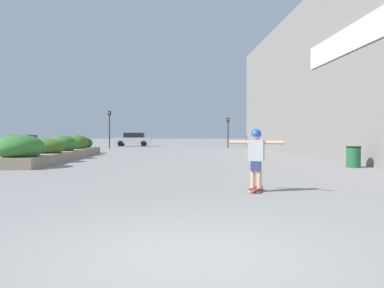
{
  "coord_description": "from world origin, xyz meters",
  "views": [
    {
      "loc": [
        -0.21,
        -4.06,
        1.3
      ],
      "look_at": [
        0.74,
        10.79,
        0.96
      ],
      "focal_mm": 35.0,
      "sensor_mm": 36.0,
      "label": 1
    }
  ],
  "objects_px": {
    "skateboard": "(256,189)",
    "car_center_left": "(23,141)",
    "trash_bin": "(354,157)",
    "traffic_light_left": "(109,123)",
    "car_leftmost": "(133,139)",
    "car_center_right": "(303,140)",
    "skateboarder": "(256,152)",
    "traffic_light_right": "(228,127)"
  },
  "relations": [
    {
      "from": "traffic_light_left",
      "to": "skateboard",
      "type": "bearing_deg",
      "value": -74.93
    },
    {
      "from": "trash_bin",
      "to": "car_center_left",
      "type": "bearing_deg",
      "value": 130.76
    },
    {
      "from": "trash_bin",
      "to": "traffic_light_left",
      "type": "relative_size",
      "value": 0.23
    },
    {
      "from": "traffic_light_right",
      "to": "car_center_right",
      "type": "bearing_deg",
      "value": 32.41
    },
    {
      "from": "skateboarder",
      "to": "car_leftmost",
      "type": "distance_m",
      "value": 37.56
    },
    {
      "from": "car_center_right",
      "to": "traffic_light_right",
      "type": "distance_m",
      "value": 12.37
    },
    {
      "from": "skateboard",
      "to": "traffic_light_right",
      "type": "height_order",
      "value": "traffic_light_right"
    },
    {
      "from": "trash_bin",
      "to": "traffic_light_left",
      "type": "distance_m",
      "value": 26.73
    },
    {
      "from": "skateboard",
      "to": "car_center_left",
      "type": "relative_size",
      "value": 0.17
    },
    {
      "from": "skateboarder",
      "to": "car_center_right",
      "type": "bearing_deg",
      "value": 93.86
    },
    {
      "from": "car_center_left",
      "to": "skateboarder",
      "type": "bearing_deg",
      "value": -151.79
    },
    {
      "from": "car_leftmost",
      "to": "car_center_right",
      "type": "xyz_separation_m",
      "value": [
        20.84,
        -0.36,
        -0.07
      ]
    },
    {
      "from": "car_leftmost",
      "to": "car_center_right",
      "type": "distance_m",
      "value": 20.85
    },
    {
      "from": "car_center_left",
      "to": "traffic_light_left",
      "type": "relative_size",
      "value": 1.12
    },
    {
      "from": "skateboard",
      "to": "car_center_right",
      "type": "bearing_deg",
      "value": 93.86
    },
    {
      "from": "car_leftmost",
      "to": "car_center_right",
      "type": "bearing_deg",
      "value": -90.98
    },
    {
      "from": "traffic_light_left",
      "to": "traffic_light_right",
      "type": "height_order",
      "value": "traffic_light_left"
    },
    {
      "from": "skateboarder",
      "to": "trash_bin",
      "type": "xyz_separation_m",
      "value": [
        5.48,
        6.19,
        -0.48
      ]
    },
    {
      "from": "car_center_right",
      "to": "skateboard",
      "type": "bearing_deg",
      "value": -21.68
    },
    {
      "from": "car_center_left",
      "to": "traffic_light_left",
      "type": "bearing_deg",
      "value": -111.84
    },
    {
      "from": "skateboard",
      "to": "traffic_light_left",
      "type": "bearing_deg",
      "value": 130.61
    },
    {
      "from": "car_center_left",
      "to": "traffic_light_left",
      "type": "distance_m",
      "value": 10.87
    },
    {
      "from": "skateboarder",
      "to": "car_center_left",
      "type": "xyz_separation_m",
      "value": [
        -17.83,
        33.23,
        -0.19
      ]
    },
    {
      "from": "skateboard",
      "to": "traffic_light_left",
      "type": "xyz_separation_m",
      "value": [
        -7.88,
        29.24,
        2.47
      ]
    },
    {
      "from": "skateboarder",
      "to": "car_center_right",
      "type": "relative_size",
      "value": 0.29
    },
    {
      "from": "trash_bin",
      "to": "car_center_right",
      "type": "relative_size",
      "value": 0.18
    },
    {
      "from": "traffic_light_left",
      "to": "traffic_light_right",
      "type": "distance_m",
      "value": 12.11
    },
    {
      "from": "skateboard",
      "to": "car_center_left",
      "type": "distance_m",
      "value": 37.72
    },
    {
      "from": "car_center_right",
      "to": "traffic_light_left",
      "type": "distance_m",
      "value": 23.72
    },
    {
      "from": "car_center_right",
      "to": "traffic_light_right",
      "type": "height_order",
      "value": "traffic_light_right"
    },
    {
      "from": "traffic_light_left",
      "to": "trash_bin",
      "type": "bearing_deg",
      "value": -59.91
    },
    {
      "from": "car_leftmost",
      "to": "car_center_left",
      "type": "xyz_separation_m",
      "value": [
        -11.56,
        -3.8,
        -0.12
      ]
    },
    {
      "from": "skateboard",
      "to": "car_leftmost",
      "type": "xyz_separation_m",
      "value": [
        -6.26,
        37.03,
        0.78
      ]
    },
    {
      "from": "car_leftmost",
      "to": "car_center_left",
      "type": "relative_size",
      "value": 1.04
    },
    {
      "from": "skateboard",
      "to": "car_leftmost",
      "type": "bearing_deg",
      "value": 125.14
    },
    {
      "from": "trash_bin",
      "to": "car_leftmost",
      "type": "distance_m",
      "value": 33.0
    },
    {
      "from": "trash_bin",
      "to": "car_leftmost",
      "type": "bearing_deg",
      "value": 110.85
    },
    {
      "from": "traffic_light_right",
      "to": "car_center_left",
      "type": "bearing_deg",
      "value": 171.87
    },
    {
      "from": "car_leftmost",
      "to": "traffic_light_left",
      "type": "xyz_separation_m",
      "value": [
        -1.61,
        -7.79,
        1.69
      ]
    },
    {
      "from": "trash_bin",
      "to": "traffic_light_left",
      "type": "height_order",
      "value": "traffic_light_left"
    },
    {
      "from": "skateboard",
      "to": "traffic_light_right",
      "type": "xyz_separation_m",
      "value": [
        4.2,
        30.09,
        2.1
      ]
    },
    {
      "from": "trash_bin",
      "to": "car_leftmost",
      "type": "xyz_separation_m",
      "value": [
        -11.74,
        30.84,
        0.41
      ]
    }
  ]
}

